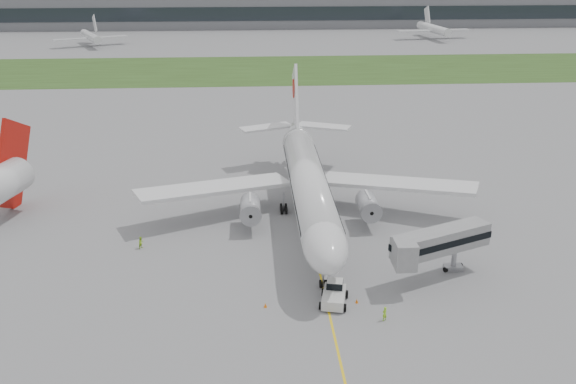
{
  "coord_description": "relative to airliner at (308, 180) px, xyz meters",
  "views": [
    {
      "loc": [
        -8.01,
        -78.27,
        36.2
      ],
      "look_at": [
        -2.9,
        2.0,
        5.05
      ],
      "focal_mm": 40.0,
      "sensor_mm": 36.0,
      "label": 1
    }
  ],
  "objects": [
    {
      "name": "distant_aircraft_right",
      "position": [
        68.17,
        179.96,
        -5.66
      ],
      "size": [
        34.22,
        31.2,
        11.69
      ],
      "primitive_type": null,
      "rotation": [
        0.0,
        0.0,
        0.15
      ],
      "color": "silver",
      "rests_on": "ground"
    },
    {
      "name": "control_tower",
      "position": [
        -90.0,
        227.13,
        -5.66
      ],
      "size": [
        12.0,
        12.0,
        56.0
      ],
      "primitive_type": null,
      "color": "slate",
      "rests_on": "ground"
    },
    {
      "name": "ground_crew_near",
      "position": [
        5.5,
        -27.09,
        -4.86
      ],
      "size": [
        0.7,
        0.64,
        1.6
      ],
      "primitive_type": "imported",
      "rotation": [
        0.0,
        0.0,
        3.72
      ],
      "color": "#96E125",
      "rests_on": "ground"
    },
    {
      "name": "terminal_building",
      "position": [
        0.0,
        225.0,
        1.34
      ],
      "size": [
        320.0,
        22.3,
        14.0
      ],
      "color": "slate",
      "rests_on": "ground"
    },
    {
      "name": "apron_markings",
      "position": [
        0.0,
        -9.87,
        -5.66
      ],
      "size": [
        70.0,
        70.0,
        0.04
      ],
      "primitive_type": null,
      "color": "yellow",
      "rests_on": "ground"
    },
    {
      "name": "ground_crew_far",
      "position": [
        -21.97,
        -8.48,
        -4.87
      ],
      "size": [
        0.91,
        0.97,
        1.58
      ],
      "primitive_type": "imported",
      "rotation": [
        0.0,
        0.0,
        1.03
      ],
      "color": "#9CD623",
      "rests_on": "ground"
    },
    {
      "name": "distant_aircraft_left",
      "position": [
        -66.87,
        168.29,
        -5.66
      ],
      "size": [
        34.76,
        33.15,
        10.43
      ],
      "primitive_type": null,
      "rotation": [
        0.0,
        0.0,
        0.42
      ],
      "color": "silver",
      "rests_on": "ground"
    },
    {
      "name": "ground",
      "position": [
        0.0,
        -4.87,
        -5.66
      ],
      "size": [
        600.0,
        600.0,
        0.0
      ],
      "primitive_type": "plane",
      "color": "slate",
      "rests_on": "ground"
    },
    {
      "name": "airliner",
      "position": [
        0.0,
        0.0,
        0.0
      ],
      "size": [
        48.13,
        53.95,
        17.88
      ],
      "color": "silver",
      "rests_on": "ground"
    },
    {
      "name": "jet_bridge",
      "position": [
        12.93,
        -18.7,
        -1.1
      ],
      "size": [
        12.72,
        8.52,
        6.16
      ],
      "rotation": [
        0.0,
        0.0,
        0.42
      ],
      "color": "gray",
      "rests_on": "ground"
    },
    {
      "name": "safety_cone_left",
      "position": [
        -6.65,
        -23.73,
        -5.4
      ],
      "size": [
        0.38,
        0.38,
        0.52
      ],
      "primitive_type": "cone",
      "color": "orange",
      "rests_on": "ground"
    },
    {
      "name": "pushback_tug",
      "position": [
        0.81,
        -23.1,
        -4.66
      ],
      "size": [
        3.59,
        4.64,
        2.17
      ],
      "rotation": [
        0.0,
        0.0,
        -0.22
      ],
      "color": "silver",
      "rests_on": "ground"
    },
    {
      "name": "grass_strip",
      "position": [
        0.0,
        115.13,
        -5.65
      ],
      "size": [
        600.0,
        50.0,
        0.02
      ],
      "primitive_type": "cube",
      "color": "#2D451A",
      "rests_on": "ground"
    },
    {
      "name": "safety_cone_right",
      "position": [
        3.24,
        -23.49,
        -5.42
      ],
      "size": [
        0.35,
        0.35,
        0.48
      ],
      "primitive_type": "cone",
      "color": "orange",
      "rests_on": "ground"
    }
  ]
}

